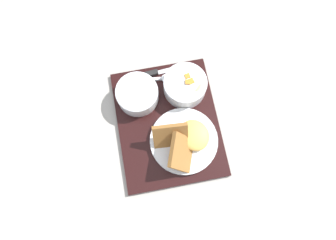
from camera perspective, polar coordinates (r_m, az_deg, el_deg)
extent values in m
plane|color=#ADA89E|center=(0.90, 0.00, -0.72)|extent=(4.00, 4.00, 0.00)
cube|color=black|center=(0.89, 0.00, -0.62)|extent=(0.39, 0.32, 0.01)
cylinder|color=silver|center=(0.90, 3.25, 6.53)|extent=(0.13, 0.13, 0.06)
torus|color=silver|center=(0.87, 3.34, 7.16)|extent=(0.13, 0.13, 0.01)
cylinder|color=#A8D184|center=(0.89, 3.27, 8.90)|extent=(0.05, 0.05, 0.01)
cylinder|color=#A8D184|center=(0.87, 4.90, 6.51)|extent=(0.06, 0.06, 0.02)
cylinder|color=#A8D184|center=(0.88, 3.78, 6.97)|extent=(0.04, 0.04, 0.02)
cylinder|color=#A8D184|center=(0.88, 3.58, 7.66)|extent=(0.05, 0.05, 0.02)
cylinder|color=#A8D184|center=(0.87, 3.06, 6.08)|extent=(0.05, 0.05, 0.01)
cylinder|color=#A8D184|center=(0.87, 2.03, 6.90)|extent=(0.04, 0.04, 0.01)
cube|color=orange|center=(0.87, 3.70, 7.07)|extent=(0.02, 0.02, 0.02)
cube|color=orange|center=(0.88, 3.70, 8.28)|extent=(0.02, 0.02, 0.01)
cube|color=orange|center=(0.87, 4.36, 7.24)|extent=(0.02, 0.02, 0.01)
cylinder|color=silver|center=(0.89, -5.83, 4.86)|extent=(0.12, 0.12, 0.05)
torus|color=silver|center=(0.87, -5.99, 5.40)|extent=(0.12, 0.12, 0.01)
cylinder|color=#B29342|center=(0.88, -5.89, 5.05)|extent=(0.11, 0.11, 0.03)
cube|color=#D1B75B|center=(0.88, -5.99, 6.20)|extent=(0.02, 0.02, 0.01)
cylinder|color=silver|center=(0.87, 3.03, -3.99)|extent=(0.20, 0.20, 0.02)
ellipsoid|color=#EAB756|center=(0.85, 5.03, -2.89)|extent=(0.11, 0.10, 0.03)
cube|color=#93602D|center=(0.84, 0.50, -3.41)|extent=(0.07, 0.10, 0.09)
cube|color=#93602D|center=(0.83, 2.75, -6.29)|extent=(0.12, 0.10, 0.08)
cube|color=silver|center=(0.95, 1.01, 9.72)|extent=(0.02, 0.10, 0.00)
cube|color=black|center=(0.93, -3.75, 8.67)|extent=(0.02, 0.06, 0.02)
ellipsoid|color=silver|center=(0.93, -0.06, 8.01)|extent=(0.04, 0.05, 0.01)
cube|color=silver|center=(0.93, -4.99, 7.54)|extent=(0.03, 0.12, 0.01)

